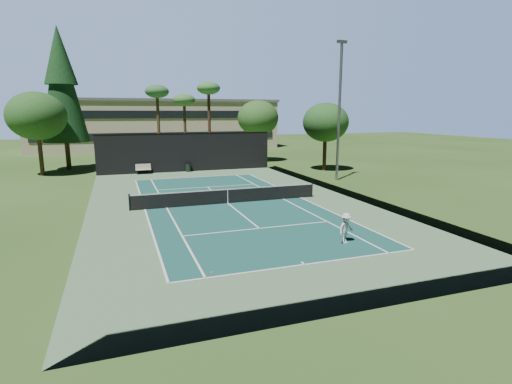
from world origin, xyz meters
The scene contains 22 objects.
ground centered at (0.00, 0.00, 0.00)m, with size 160.00×160.00×0.00m, color #2E511E.
apron_slab centered at (0.00, 0.00, 0.01)m, with size 18.00×32.00×0.01m, color #587D57.
court_surface centered at (0.00, 0.00, 0.01)m, with size 10.97×23.77×0.01m, color #184F49.
court_lines centered at (0.00, 0.00, 0.02)m, with size 11.07×23.87×0.01m.
tennis_net centered at (0.00, 0.00, 0.56)m, with size 12.90×0.10×1.10m.
fence centered at (0.00, 0.06, 2.01)m, with size 18.04×32.05×4.03m.
player centered at (3.09, -9.97, 0.73)m, with size 0.95×0.54×1.47m, color silver.
tennis_ball_a centered at (-3.77, -11.48, 0.04)m, with size 0.07×0.07×0.07m, color #BBDC32.
tennis_ball_b centered at (-2.84, 2.00, 0.03)m, with size 0.07×0.07×0.07m, color #BBDD32.
tennis_ball_c centered at (-0.54, 2.16, 0.03)m, with size 0.06×0.06×0.06m, color #C2E033.
tennis_ball_d centered at (-6.72, 5.54, 0.03)m, with size 0.06×0.06×0.06m, color #BECF2F.
park_bench centered at (-4.54, 15.68, 0.55)m, with size 1.50×0.45×1.02m.
trash_bin centered at (0.03, 15.75, 0.48)m, with size 0.56×0.56×0.95m.
pine_tree centered at (-12.00, 22.00, 9.55)m, with size 4.80×4.80×15.00m.
palm_a centered at (-2.00, 24.00, 8.19)m, with size 2.80×2.80×9.32m.
palm_b centered at (1.50, 26.00, 7.36)m, with size 2.80×2.80×8.42m.
palm_c centered at (4.00, 23.00, 8.60)m, with size 2.80×2.80×9.77m.
decid_tree_a centered at (10.00, 22.00, 5.42)m, with size 5.12×5.12×7.62m.
decid_tree_b centered at (14.00, 12.00, 5.08)m, with size 4.80×4.80×7.14m.
decid_tree_c centered at (-14.00, 18.00, 5.76)m, with size 5.44×5.44×8.09m.
campus_building centered at (0.00, 45.98, 4.21)m, with size 40.50×12.50×8.30m.
light_pole centered at (12.00, 6.00, 6.46)m, with size 0.90×0.25×12.22m.
Camera 1 is at (-6.94, -25.75, 6.11)m, focal length 28.00 mm.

